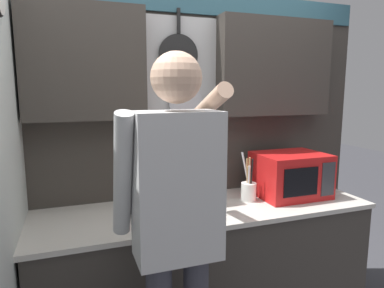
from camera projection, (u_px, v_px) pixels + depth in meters
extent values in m
cube|color=#38332D|center=(206.00, 271.00, 2.31)|extent=(2.15, 0.63, 0.85)
cube|color=beige|center=(207.00, 209.00, 2.24)|extent=(2.18, 0.66, 0.03)
cube|color=#38332D|center=(189.00, 156.00, 2.51)|extent=(2.75, 0.04, 2.31)
cube|color=#2D5666|center=(191.00, 1.00, 2.31)|extent=(2.71, 0.02, 0.16)
cube|color=#38332D|center=(85.00, 63.00, 2.07)|extent=(0.73, 0.16, 0.70)
cube|color=#38332D|center=(275.00, 68.00, 2.52)|extent=(0.89, 0.16, 0.70)
cube|color=#B2B2B2|center=(180.00, 106.00, 2.40)|extent=(0.53, 0.01, 1.21)
cylinder|color=black|center=(179.00, 55.00, 2.31)|extent=(0.27, 0.02, 0.27)
cube|color=black|center=(179.00, 21.00, 2.27)|extent=(0.02, 0.02, 0.16)
cylinder|color=#B7B7BC|center=(185.00, 102.00, 2.38)|extent=(0.24, 0.02, 0.24)
cube|color=black|center=(186.00, 74.00, 2.34)|extent=(0.02, 0.02, 0.14)
cylinder|color=red|center=(160.00, 158.00, 2.37)|extent=(0.01, 0.01, 0.20)
ellipsoid|color=red|center=(160.00, 174.00, 2.39)|extent=(0.06, 0.01, 0.05)
cylinder|color=silver|center=(171.00, 159.00, 2.40)|extent=(0.01, 0.01, 0.23)
ellipsoid|color=silver|center=(171.00, 177.00, 2.42)|extent=(0.05, 0.01, 0.04)
cylinder|color=silver|center=(182.00, 155.00, 2.43)|extent=(0.01, 0.01, 0.18)
ellipsoid|color=silver|center=(182.00, 169.00, 2.44)|extent=(0.04, 0.01, 0.04)
cylinder|color=black|center=(192.00, 155.00, 2.45)|extent=(0.01, 0.01, 0.20)
ellipsoid|color=black|center=(192.00, 171.00, 2.47)|extent=(0.05, 0.01, 0.05)
cylinder|color=silver|center=(203.00, 155.00, 2.48)|extent=(0.01, 0.01, 0.20)
ellipsoid|color=silver|center=(203.00, 170.00, 2.50)|extent=(0.05, 0.01, 0.05)
cube|color=silver|center=(1.00, 204.00, 1.47)|extent=(0.04, 1.60, 2.31)
cube|color=red|center=(290.00, 175.00, 2.45)|extent=(0.48, 0.38, 0.31)
cube|color=black|center=(301.00, 182.00, 2.25)|extent=(0.27, 0.01, 0.19)
cube|color=#333338|center=(328.00, 179.00, 2.33)|extent=(0.11, 0.01, 0.23)
cube|color=brown|center=(161.00, 195.00, 2.14)|extent=(0.11, 0.15, 0.21)
cylinder|color=black|center=(156.00, 176.00, 2.07)|extent=(0.02, 0.03, 0.06)
cylinder|color=black|center=(158.00, 174.00, 2.08)|extent=(0.02, 0.03, 0.08)
cylinder|color=black|center=(160.00, 175.00, 2.08)|extent=(0.02, 0.03, 0.08)
cylinder|color=black|center=(162.00, 177.00, 2.09)|extent=(0.02, 0.03, 0.05)
cylinder|color=black|center=(164.00, 174.00, 2.09)|extent=(0.02, 0.03, 0.08)
cylinder|color=black|center=(166.00, 175.00, 2.09)|extent=(0.02, 0.03, 0.06)
cylinder|color=black|center=(168.00, 175.00, 2.10)|extent=(0.02, 0.03, 0.07)
cylinder|color=white|center=(249.00, 192.00, 2.35)|extent=(0.10, 0.10, 0.12)
cylinder|color=tan|center=(250.00, 176.00, 2.32)|extent=(0.03, 0.03, 0.26)
cylinder|color=silver|center=(246.00, 173.00, 2.35)|extent=(0.06, 0.06, 0.28)
cylinder|color=tan|center=(248.00, 176.00, 2.34)|extent=(0.02, 0.03, 0.24)
cylinder|color=silver|center=(249.00, 180.00, 2.32)|extent=(0.02, 0.04, 0.20)
cylinder|color=tan|center=(247.00, 180.00, 2.34)|extent=(0.03, 0.04, 0.19)
cylinder|color=black|center=(252.00, 177.00, 2.31)|extent=(0.02, 0.02, 0.25)
cube|color=#BCBCBC|center=(177.00, 186.00, 1.51)|extent=(0.38, 0.22, 0.66)
sphere|color=#DBAD8E|center=(176.00, 78.00, 1.44)|extent=(0.22, 0.22, 0.22)
cylinder|color=#BCBCBC|center=(123.00, 176.00, 1.47)|extent=(0.08, 0.27, 0.58)
cylinder|color=#DBAD8E|center=(203.00, 111.00, 1.80)|extent=(0.08, 0.58, 0.30)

